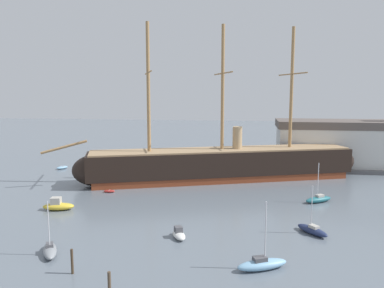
# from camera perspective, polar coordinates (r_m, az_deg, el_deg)

# --- Properties ---
(tall_ship) EXTENTS (57.69, 24.70, 28.87)m
(tall_ship) POSITION_cam_1_polar(r_m,az_deg,el_deg) (73.21, 4.45, -2.93)
(tall_ship) COLOR brown
(tall_ship) RESTS_ON ground
(sailboat_foreground_left) EXTENTS (3.34, 4.49, 5.74)m
(sailboat_foreground_left) POSITION_cam_1_polar(r_m,az_deg,el_deg) (43.79, -20.35, -14.52)
(sailboat_foreground_left) COLOR gray
(sailboat_foreground_left) RESTS_ON ground
(sailboat_foreground_right) EXTENTS (5.25, 3.55, 6.62)m
(sailboat_foreground_right) POSITION_cam_1_polar(r_m,az_deg,el_deg) (38.67, 10.36, -17.10)
(sailboat_foreground_right) COLOR #7FB2D6
(sailboat_foreground_right) RESTS_ON ground
(motorboat_near_centre) EXTENTS (2.50, 3.35, 1.30)m
(motorboat_near_centre) POSITION_cam_1_polar(r_m,az_deg,el_deg) (45.44, -1.98, -13.22)
(motorboat_near_centre) COLOR silver
(motorboat_near_centre) RESTS_ON ground
(motorboat_mid_left) EXTENTS (4.66, 2.67, 1.84)m
(motorboat_mid_left) POSITION_cam_1_polar(r_m,az_deg,el_deg) (58.51, -19.27, -8.62)
(motorboat_mid_left) COLOR gold
(motorboat_mid_left) RESTS_ON ground
(sailboat_mid_right) EXTENTS (3.81, 4.32, 5.80)m
(sailboat_mid_right) POSITION_cam_1_polar(r_m,az_deg,el_deg) (48.73, 17.43, -12.07)
(sailboat_mid_right) COLOR #1E284C
(sailboat_mid_right) RESTS_ON ground
(dinghy_alongside_bow) EXTENTS (1.94, 1.00, 0.44)m
(dinghy_alongside_bow) POSITION_cam_1_polar(r_m,az_deg,el_deg) (66.08, -12.18, -6.86)
(dinghy_alongside_bow) COLOR #B22D28
(dinghy_alongside_bow) RESTS_ON ground
(sailboat_alongside_stern) EXTENTS (4.71, 3.72, 6.11)m
(sailboat_alongside_stern) POSITION_cam_1_polar(r_m,az_deg,el_deg) (62.06, 18.27, -7.76)
(sailboat_alongside_stern) COLOR #236670
(sailboat_alongside_stern) RESTS_ON ground
(dinghy_far_left) EXTENTS (2.35, 2.91, 0.63)m
(dinghy_far_left) POSITION_cam_1_polar(r_m,az_deg,el_deg) (88.33, -18.73, -3.33)
(dinghy_far_left) COLOR #7FB2D6
(dinghy_far_left) RESTS_ON ground
(dinghy_distant_centre) EXTENTS (1.76, 2.24, 0.49)m
(dinghy_distant_centre) POSITION_cam_1_polar(r_m,az_deg,el_deg) (89.69, 3.39, -2.81)
(dinghy_distant_centre) COLOR orange
(dinghy_distant_centre) RESTS_ON ground
(mooring_piling_nearest) EXTENTS (0.29, 0.29, 1.75)m
(mooring_piling_nearest) POSITION_cam_1_polar(r_m,az_deg,el_deg) (35.02, -12.18, -19.35)
(mooring_piling_nearest) COLOR #4C3D2D
(mooring_piling_nearest) RESTS_ON ground
(mooring_piling_left_pair) EXTENTS (0.24, 0.24, 2.39)m
(mooring_piling_left_pair) POSITION_cam_1_polar(r_m,az_deg,el_deg) (38.67, -17.38, -16.30)
(mooring_piling_left_pair) COLOR #423323
(mooring_piling_left_pair) RESTS_ON ground
(dockside_warehouse_right) EXTENTS (41.31, 13.38, 16.39)m
(dockside_warehouse_right) POSITION_cam_1_polar(r_m,az_deg,el_deg) (91.43, 24.51, -0.11)
(dockside_warehouse_right) COLOR #565659
(dockside_warehouse_right) RESTS_ON ground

